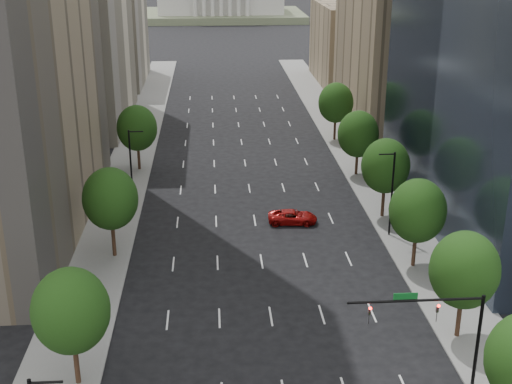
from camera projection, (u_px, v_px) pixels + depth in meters
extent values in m
cube|color=slate|center=(110.00, 223.00, 73.26)|extent=(6.00, 200.00, 0.15)
cube|color=slate|center=(395.00, 216.00, 75.21)|extent=(6.00, 200.00, 0.15)
cube|color=beige|center=(76.00, 13.00, 106.68)|extent=(14.00, 30.00, 35.00)
cube|color=beige|center=(109.00, 39.00, 140.49)|extent=(14.00, 26.00, 18.00)
cube|color=#8C7759|center=(396.00, 30.00, 107.92)|extent=(14.00, 30.00, 30.00)
cube|color=#8C7759|center=(352.00, 43.00, 141.20)|extent=(14.00, 26.00, 16.00)
cylinder|color=#382316|center=(459.00, 314.00, 52.03)|extent=(0.36, 0.36, 4.00)
ellipsoid|color=#1C390F|center=(464.00, 270.00, 50.71)|extent=(5.20, 5.20, 5.98)
cylinder|color=#382316|center=(414.00, 247.00, 63.25)|extent=(0.36, 0.36, 3.90)
ellipsoid|color=#1C390F|center=(418.00, 211.00, 61.96)|extent=(5.20, 5.20, 5.98)
cylinder|color=#382316|center=(383.00, 200.00, 74.42)|extent=(0.36, 0.36, 4.10)
ellipsoid|color=#1C390F|center=(385.00, 166.00, 73.07)|extent=(5.20, 5.20, 5.98)
cylinder|color=#382316|center=(357.00, 161.00, 87.55)|extent=(0.36, 0.36, 3.80)
ellipsoid|color=#1C390F|center=(358.00, 134.00, 86.29)|extent=(5.20, 5.20, 5.98)
cylinder|color=#382316|center=(335.00, 127.00, 102.46)|extent=(0.36, 0.36, 4.00)
ellipsoid|color=#1C390F|center=(336.00, 103.00, 101.13)|extent=(5.20, 5.20, 5.98)
cylinder|color=#382316|center=(76.00, 359.00, 46.53)|extent=(0.36, 0.36, 4.00)
ellipsoid|color=#1C390F|center=(71.00, 311.00, 45.20)|extent=(5.20, 5.20, 5.98)
cylinder|color=#382316|center=(113.00, 237.00, 65.18)|extent=(0.36, 0.36, 4.15)
ellipsoid|color=#1C390F|center=(110.00, 199.00, 63.80)|extent=(5.20, 5.20, 5.98)
cylinder|color=#382316|center=(139.00, 156.00, 89.49)|extent=(0.36, 0.36, 3.95)
ellipsoid|color=#1C390F|center=(137.00, 128.00, 88.18)|extent=(5.20, 5.20, 5.98)
cylinder|color=black|center=(392.00, 195.00, 68.86)|extent=(0.20, 0.20, 9.00)
cylinder|color=black|center=(387.00, 154.00, 67.30)|extent=(1.60, 0.14, 0.14)
cylinder|color=black|center=(46.00, 382.00, 33.01)|extent=(1.60, 0.14, 0.14)
cylinder|color=black|center=(131.00, 169.00, 76.49)|extent=(0.20, 0.20, 9.00)
cylinder|color=black|center=(136.00, 132.00, 75.03)|extent=(1.60, 0.14, 0.14)
cylinder|color=black|center=(478.00, 342.00, 45.84)|extent=(0.24, 0.24, 7.00)
cylinder|color=black|center=(416.00, 301.00, 44.39)|extent=(9.00, 0.18, 0.18)
imported|color=black|center=(438.00, 307.00, 44.68)|extent=(0.18, 0.22, 1.10)
imported|color=black|center=(370.00, 310.00, 44.39)|extent=(0.18, 0.22, 1.10)
sphere|color=#FF0C07|center=(439.00, 306.00, 44.44)|extent=(0.20, 0.20, 0.20)
sphere|color=#FF0C07|center=(370.00, 308.00, 44.16)|extent=(0.20, 0.20, 0.20)
cube|color=#0C591E|center=(406.00, 296.00, 44.22)|extent=(1.60, 0.06, 0.45)
cube|color=#596647|center=(221.00, 15.00, 251.26)|extent=(60.00, 40.00, 2.50)
ellipsoid|color=olive|center=(38.00, 18.00, 544.05)|extent=(380.00, 342.00, 190.00)
ellipsoid|color=olive|center=(260.00, 22.00, 595.86)|extent=(440.00, 396.00, 240.00)
ellipsoid|color=olive|center=(438.00, 8.00, 641.49)|extent=(360.00, 324.00, 200.00)
imported|color=#970B0A|center=(293.00, 217.00, 73.28)|extent=(5.41, 2.83, 1.46)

